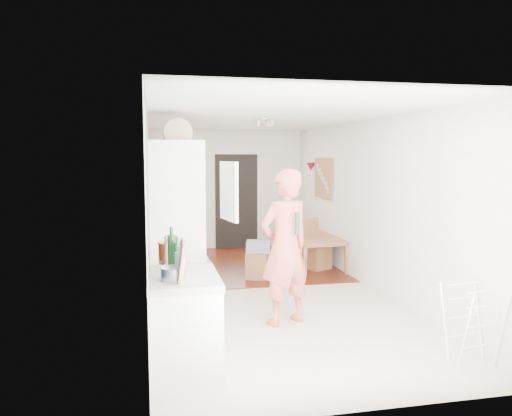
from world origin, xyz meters
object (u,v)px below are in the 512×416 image
object	(u,v)px
dining_table	(312,254)
drying_rack	(472,325)
person	(285,233)
dining_chair	(317,244)
stool	(257,265)

from	to	relation	value
dining_table	drying_rack	size ratio (longest dim) A/B	1.79
person	dining_chair	bearing A→B (deg)	-137.55
stool	drying_rack	size ratio (longest dim) A/B	0.59
dining_table	dining_chair	world-z (taller)	dining_chair
stool	dining_table	bearing A→B (deg)	30.17
dining_table	stool	xyz separation A→B (m)	(-1.12, -0.65, -0.02)
dining_chair	person	bearing A→B (deg)	-140.52
person	drying_rack	distance (m)	2.17
dining_table	drying_rack	world-z (taller)	drying_rack
dining_chair	drying_rack	bearing A→B (deg)	-112.21
dining_chair	drying_rack	xyz separation A→B (m)	(0.15, -4.09, -0.06)
dining_table	stool	distance (m)	1.30
person	drying_rack	world-z (taller)	person
stool	drying_rack	bearing A→B (deg)	-70.25
dining_table	dining_chair	size ratio (longest dim) A/B	1.55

